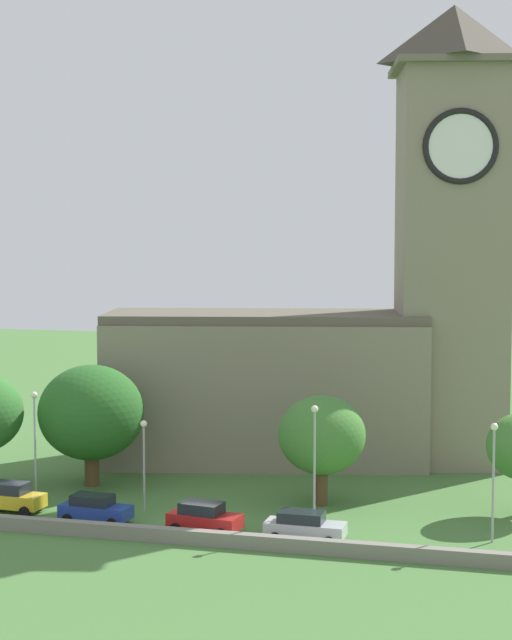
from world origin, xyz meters
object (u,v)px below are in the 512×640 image
object	(u,v)px
streetlamp_central	(144,450)
tree_by_tower	(91,413)
church	(349,318)
streetlamp_east_mid	(314,448)
streetlamp_west_mid	(35,430)
car_yellow	(12,497)
tree_riverside_west	(322,435)
car_silver	(304,526)
car_red	(204,517)
car_blue	(95,508)
streetlamp_east_end	(494,463)

from	to	relation	value
streetlamp_central	tree_by_tower	world-z (taller)	tree_by_tower
church	streetlamp_east_mid	distance (m)	20.37
streetlamp_west_mid	tree_by_tower	distance (m)	5.83
car_yellow	tree_by_tower	xyz separation A→B (m)	(2.12, 7.84, 4.25)
streetlamp_central	tree_riverside_west	size ratio (longest dim) A/B	0.82
car_silver	tree_by_tower	bearing A→B (deg)	151.72
car_silver	streetlamp_east_mid	xyz separation A→B (m)	(0.11, 2.37, 4.13)
church	streetlamp_east_mid	size ratio (longest dim) A/B	4.61
car_red	streetlamp_central	xyz separation A→B (m)	(-5.07, 3.41, 3.15)
car_red	tree_riverside_west	distance (m)	10.44
church	car_yellow	distance (m)	29.21
car_red	car_yellow	bearing A→B (deg)	174.22
car_blue	car_red	distance (m)	7.20
car_silver	car_red	bearing A→B (deg)	178.88
car_yellow	tree_riverside_west	bearing A→B (deg)	19.43
streetlamp_central	car_red	bearing A→B (deg)	-33.97
church	tree_riverside_west	distance (m)	15.14
streetlamp_east_end	car_blue	bearing A→B (deg)	-175.56
car_yellow	streetlamp_central	bearing A→B (deg)	14.10
streetlamp_east_end	tree_by_tower	world-z (taller)	tree_by_tower
streetlamp_west_mid	streetlamp_central	world-z (taller)	streetlamp_west_mid
church	tree_riverside_west	xyz separation A→B (m)	(0.52, -13.60, -6.63)
streetlamp_west_mid	streetlamp_east_end	size ratio (longest dim) A/B	1.07
church	car_silver	size ratio (longest dim) A/B	7.42
car_blue	streetlamp_east_end	bearing A→B (deg)	4.44
car_yellow	streetlamp_west_mid	world-z (taller)	streetlamp_west_mid
tree_riverside_west	tree_by_tower	world-z (taller)	tree_by_tower
car_silver	streetlamp_east_mid	distance (m)	4.77
streetlamp_east_mid	car_silver	bearing A→B (deg)	-92.74
streetlamp_east_mid	tree_by_tower	bearing A→B (deg)	158.28
car_blue	tree_by_tower	world-z (taller)	tree_by_tower
church	streetlamp_west_mid	world-z (taller)	church
church	streetlamp_central	size ratio (longest dim) A/B	5.87
car_yellow	streetlamp_east_mid	bearing A→B (deg)	2.65
streetlamp_west_mid	streetlamp_east_end	bearing A→B (deg)	-2.55
streetlamp_west_mid	car_red	bearing A→B (deg)	-15.70
car_blue	streetlamp_east_mid	size ratio (longest dim) A/B	0.60
streetlamp_east_mid	tree_riverside_west	size ratio (longest dim) A/B	1.05
car_red	streetlamp_west_mid	size ratio (longest dim) A/B	0.61
car_yellow	streetlamp_east_mid	world-z (taller)	streetlamp_east_mid
car_blue	car_silver	xyz separation A→B (m)	(13.32, -0.53, -0.01)
church	streetlamp_central	xyz separation A→B (m)	(-10.12, -18.19, -7.20)
tree_by_tower	streetlamp_central	bearing A→B (deg)	-43.42
church	tree_riverside_west	size ratio (longest dim) A/B	4.82
car_red	tree_by_tower	world-z (taller)	tree_by_tower
streetlamp_west_mid	car_yellow	bearing A→B (deg)	-104.11
streetlamp_central	tree_by_tower	xyz separation A→B (m)	(-6.10, 5.78, 1.14)
church	streetlamp_east_mid	xyz separation A→B (m)	(1.19, -19.35, -6.27)
car_yellow	car_blue	bearing A→B (deg)	-8.72
car_yellow	car_silver	xyz separation A→B (m)	(19.43, -1.47, -0.09)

